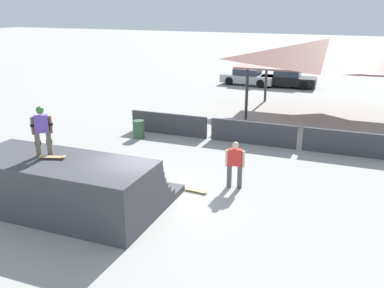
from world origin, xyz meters
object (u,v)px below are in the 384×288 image
at_px(skater_on_deck, 42,128).
at_px(parked_car_black, 288,79).
at_px(skateboard_on_deck, 53,157).
at_px(skateboard_on_ground, 197,191).
at_px(parked_car_silver, 248,77).
at_px(bystander_walking, 235,162).
at_px(trash_bin, 139,129).

bearing_deg(skater_on_deck, parked_car_black, 44.53).
distance_m(skateboard_on_deck, parked_car_black, 23.53).
xyz_separation_m(skateboard_on_ground, parked_car_silver, (-3.43, 20.24, 0.54)).
height_order(skater_on_deck, bystander_walking, skater_on_deck).
bearing_deg(parked_car_black, skateboard_on_ground, -90.27).
bearing_deg(trash_bin, parked_car_silver, 84.90).
relative_size(skater_on_deck, trash_bin, 1.83).
bearing_deg(bystander_walking, trash_bin, -44.25).
bearing_deg(skater_on_deck, skateboard_on_ground, -2.42).
height_order(bystander_walking, trash_bin, bystander_walking).
distance_m(skateboard_on_ground, parked_car_black, 20.46).
relative_size(skateboard_on_deck, bystander_walking, 0.49).
height_order(trash_bin, parked_car_black, parked_car_black).
relative_size(skateboard_on_ground, trash_bin, 0.95).
height_order(parked_car_silver, parked_car_black, same).
bearing_deg(trash_bin, skateboard_on_deck, -80.68).
height_order(skateboard_on_ground, parked_car_black, parked_car_black).
distance_m(skater_on_deck, trash_bin, 7.84).
relative_size(skater_on_deck, skateboard_on_deck, 1.90).
distance_m(skateboard_on_ground, parked_car_silver, 20.54).
distance_m(parked_car_silver, parked_car_black, 3.08).
bearing_deg(parked_car_black, parked_car_silver, -177.38).
bearing_deg(skateboard_on_deck, trash_bin, 80.99).
bearing_deg(parked_car_black, trash_bin, -107.14).
height_order(trash_bin, parked_car_silver, parked_car_silver).
bearing_deg(parked_car_silver, skateboard_on_deck, -84.50).
relative_size(trash_bin, parked_car_silver, 0.20).
relative_size(trash_bin, parked_car_black, 0.21).
bearing_deg(skateboard_on_ground, bystander_walking, 44.45).
distance_m(skateboard_on_ground, trash_bin, 6.80).
bearing_deg(parked_car_silver, parked_car_black, 9.71).
bearing_deg(trash_bin, skater_on_deck, -83.68).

